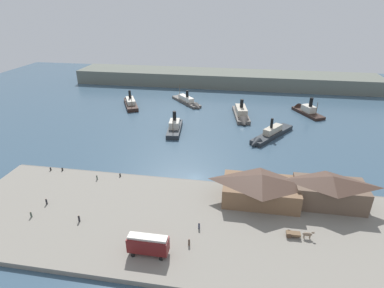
% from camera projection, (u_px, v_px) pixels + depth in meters
% --- Properties ---
extents(ground_plane, '(320.00, 320.00, 0.00)m').
position_uv_depth(ground_plane, '(196.00, 177.00, 92.13)').
color(ground_plane, '#385166').
extents(quay_promenade, '(110.00, 36.00, 1.20)m').
position_uv_depth(quay_promenade, '(181.00, 223.00, 72.25)').
color(quay_promenade, gray).
rests_on(quay_promenade, ground).
extents(seawall_edge, '(110.00, 0.80, 1.00)m').
position_uv_depth(seawall_edge, '(194.00, 182.00, 88.71)').
color(seawall_edge, '#666159').
rests_on(seawall_edge, ground).
extents(ferry_shed_west_terminal, '(19.13, 11.32, 7.62)m').
position_uv_depth(ferry_shed_west_terminal, '(261.00, 187.00, 77.88)').
color(ferry_shed_west_terminal, brown).
rests_on(ferry_shed_west_terminal, quay_promenade).
extents(ferry_shed_central_terminal, '(17.22, 9.09, 8.08)m').
position_uv_depth(ferry_shed_central_terminal, '(330.00, 190.00, 76.39)').
color(ferry_shed_central_terminal, brown).
rests_on(ferry_shed_central_terminal, quay_promenade).
extents(street_tram, '(8.24, 2.92, 4.54)m').
position_uv_depth(street_tram, '(148.00, 244.00, 61.71)').
color(street_tram, maroon).
rests_on(street_tram, quay_promenade).
extents(horse_cart, '(5.86, 1.45, 1.87)m').
position_uv_depth(horse_cart, '(298.00, 234.00, 66.80)').
color(horse_cart, brown).
rests_on(horse_cart, quay_promenade).
extents(pedestrian_walking_west, '(0.37, 0.37, 1.51)m').
position_uv_depth(pedestrian_walking_west, '(97.00, 177.00, 88.33)').
color(pedestrian_walking_west, '#3D4C42').
rests_on(pedestrian_walking_west, quay_promenade).
extents(pedestrian_walking_east, '(0.43, 0.43, 1.72)m').
position_uv_depth(pedestrian_walking_east, '(199.00, 226.00, 69.38)').
color(pedestrian_walking_east, '#33384C').
rests_on(pedestrian_walking_east, quay_promenade).
extents(pedestrian_standing_center, '(0.42, 0.42, 1.71)m').
position_uv_depth(pedestrian_standing_center, '(189.00, 242.00, 64.71)').
color(pedestrian_standing_center, '#4C3D33').
rests_on(pedestrian_standing_center, quay_promenade).
extents(pedestrian_by_tram, '(0.44, 0.44, 1.79)m').
position_uv_depth(pedestrian_by_tram, '(79.00, 219.00, 71.61)').
color(pedestrian_by_tram, '#232328').
rests_on(pedestrian_by_tram, quay_promenade).
extents(pedestrian_at_waters_edge, '(0.39, 0.39, 1.57)m').
position_uv_depth(pedestrian_at_waters_edge, '(31.00, 214.00, 73.11)').
color(pedestrian_at_waters_edge, '#3D4C42').
rests_on(pedestrian_at_waters_edge, quay_promenade).
extents(pedestrian_near_east_shed, '(0.42, 0.42, 1.71)m').
position_uv_depth(pedestrian_near_east_shed, '(46.00, 202.00, 77.67)').
color(pedestrian_near_east_shed, '#232328').
rests_on(pedestrian_near_east_shed, quay_promenade).
extents(mooring_post_center_east, '(0.44, 0.44, 0.90)m').
position_uv_depth(mooring_post_center_east, '(62.00, 169.00, 93.06)').
color(mooring_post_center_east, black).
rests_on(mooring_post_center_east, quay_promenade).
extents(mooring_post_center_west, '(0.44, 0.44, 0.90)m').
position_uv_depth(mooring_post_center_west, '(51.00, 169.00, 93.17)').
color(mooring_post_center_west, black).
rests_on(mooring_post_center_west, quay_promenade).
extents(mooring_post_east, '(0.44, 0.44, 0.90)m').
position_uv_depth(mooring_post_east, '(120.00, 175.00, 90.01)').
color(mooring_post_east, black).
rests_on(mooring_post_east, quay_promenade).
extents(ferry_approaching_east, '(18.94, 20.96, 9.44)m').
position_uv_depth(ferry_approaching_east, '(189.00, 102.00, 155.10)').
color(ferry_approaching_east, '#514C47').
rests_on(ferry_approaching_east, ground).
extents(ferry_departing_north, '(13.55, 20.94, 9.04)m').
position_uv_depth(ferry_departing_north, '(130.00, 102.00, 154.03)').
color(ferry_departing_north, black).
rests_on(ferry_departing_north, ground).
extents(ferry_near_quay, '(13.58, 19.20, 9.87)m').
position_uv_depth(ferry_near_quay, '(305.00, 110.00, 143.47)').
color(ferry_near_quay, black).
rests_on(ferry_near_quay, ground).
extents(ferry_moored_west, '(8.73, 23.49, 9.75)m').
position_uv_depth(ferry_moored_west, '(242.00, 115.00, 136.50)').
color(ferry_moored_west, '#514C47').
rests_on(ferry_moored_west, ground).
extents(ferry_moored_east, '(6.65, 19.27, 9.52)m').
position_uv_depth(ferry_moored_east, '(175.00, 126.00, 124.82)').
color(ferry_moored_east, '#23282D').
rests_on(ferry_moored_east, ground).
extents(ferry_mid_harbor, '(18.34, 23.96, 8.90)m').
position_uv_depth(ferry_mid_harbor, '(269.00, 135.00, 116.93)').
color(ferry_mid_harbor, '#23282D').
rests_on(ferry_mid_harbor, ground).
extents(far_headland, '(180.00, 24.00, 8.00)m').
position_uv_depth(far_headland, '(224.00, 79.00, 188.54)').
color(far_headland, '#60665B').
rests_on(far_headland, ground).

